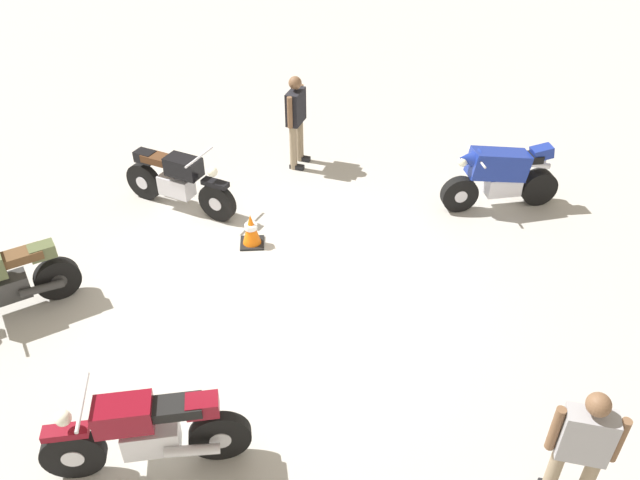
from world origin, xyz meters
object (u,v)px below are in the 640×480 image
object	(u,v)px
motorcycle_olive_vintage	(1,285)
person_in_gray_shirt	(581,447)
motorcycle_blue_sportbike	(501,175)
motorcycle_maroon_cruiser	(146,432)
motorcycle_black_cruiser	(178,181)
person_in_black_shirt	(296,116)
traffic_cone	(251,230)

from	to	relation	value
motorcycle_olive_vintage	person_in_gray_shirt	world-z (taller)	person_in_gray_shirt
motorcycle_blue_sportbike	motorcycle_maroon_cruiser	xyz separation A→B (m)	(4.93, 4.59, -0.07)
motorcycle_black_cruiser	person_in_black_shirt	world-z (taller)	person_in_black_shirt
motorcycle_blue_sportbike	motorcycle_olive_vintage	xyz separation A→B (m)	(7.16, 2.15, -0.11)
person_in_gray_shirt	traffic_cone	size ratio (longest dim) A/B	3.01
motorcycle_black_cruiser	traffic_cone	xyz separation A→B (m)	(-1.19, 1.07, -0.26)
motorcycle_blue_sportbike	traffic_cone	size ratio (longest dim) A/B	3.70
motorcycle_olive_vintage	traffic_cone	distance (m)	3.44
motorcycle_maroon_cruiser	motorcycle_blue_sportbike	bearing A→B (deg)	-141.99
person_in_black_shirt	motorcycle_maroon_cruiser	bearing A→B (deg)	-82.81
motorcycle_maroon_cruiser	traffic_cone	size ratio (longest dim) A/B	3.95
person_in_gray_shirt	motorcycle_olive_vintage	bearing A→B (deg)	80.14
motorcycle_black_cruiser	person_in_black_shirt	bearing A→B (deg)	64.28
motorcycle_olive_vintage	person_in_black_shirt	distance (m)	5.45
motorcycle_olive_vintage	person_in_black_shirt	size ratio (longest dim) A/B	1.08
motorcycle_olive_vintage	person_in_black_shirt	world-z (taller)	person_in_black_shirt
motorcycle_blue_sportbike	person_in_gray_shirt	bearing A→B (deg)	74.51
motorcycle_olive_vintage	traffic_cone	bearing A→B (deg)	175.62
motorcycle_maroon_cruiser	motorcycle_olive_vintage	world-z (taller)	motorcycle_maroon_cruiser
person_in_gray_shirt	traffic_cone	world-z (taller)	person_in_gray_shirt
motorcycle_black_cruiser	motorcycle_maroon_cruiser	distance (m)	4.86
person_in_black_shirt	traffic_cone	world-z (taller)	person_in_black_shirt
motorcycle_olive_vintage	motorcycle_blue_sportbike	bearing A→B (deg)	169.28
motorcycle_blue_sportbike	person_in_black_shirt	bearing A→B (deg)	-32.45
traffic_cone	person_in_gray_shirt	bearing A→B (deg)	124.95
traffic_cone	motorcycle_maroon_cruiser	bearing A→B (deg)	76.26
motorcycle_maroon_cruiser	person_in_black_shirt	size ratio (longest dim) A/B	1.25
motorcycle_black_cruiser	person_in_gray_shirt	world-z (taller)	person_in_gray_shirt
motorcycle_blue_sportbike	motorcycle_maroon_cruiser	size ratio (longest dim) A/B	0.94
motorcycle_blue_sportbike	person_in_black_shirt	world-z (taller)	person_in_black_shirt
motorcycle_black_cruiser	motorcycle_maroon_cruiser	xyz separation A→B (m)	(-0.26, 4.85, 0.00)
motorcycle_maroon_cruiser	person_in_gray_shirt	distance (m)	4.12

